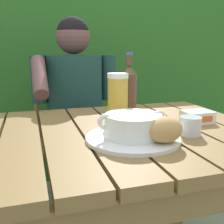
{
  "coord_description": "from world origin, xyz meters",
  "views": [
    {
      "loc": [
        -0.22,
        -0.87,
        1.02
      ],
      "look_at": [
        0.04,
        -0.02,
        0.82
      ],
      "focal_mm": 43.32,
      "sensor_mm": 36.0,
      "label": 1
    }
  ],
  "objects_px": {
    "person_eating": "(76,106)",
    "bread_roll": "(165,130)",
    "soup_bowl": "(133,125)",
    "butter_tub": "(197,117)",
    "beer_bottle": "(129,90)",
    "water_glass_small": "(190,126)",
    "chair_near_diner": "(72,138)",
    "beer_glass": "(118,97)",
    "serving_plate": "(133,138)",
    "table_knife": "(163,125)"
  },
  "relations": [
    {
      "from": "bread_roll",
      "to": "beer_bottle",
      "type": "xyz_separation_m",
      "value": [
        0.02,
        0.36,
        0.06
      ]
    },
    {
      "from": "beer_bottle",
      "to": "butter_tub",
      "type": "bearing_deg",
      "value": -34.98
    },
    {
      "from": "serving_plate",
      "to": "bread_roll",
      "type": "xyz_separation_m",
      "value": [
        0.07,
        -0.08,
        0.04
      ]
    },
    {
      "from": "beer_bottle",
      "to": "bread_roll",
      "type": "bearing_deg",
      "value": -93.42
    },
    {
      "from": "chair_near_diner",
      "to": "beer_bottle",
      "type": "distance_m",
      "value": 0.8
    },
    {
      "from": "butter_tub",
      "to": "table_knife",
      "type": "height_order",
      "value": "butter_tub"
    },
    {
      "from": "soup_bowl",
      "to": "butter_tub",
      "type": "height_order",
      "value": "soup_bowl"
    },
    {
      "from": "soup_bowl",
      "to": "serving_plate",
      "type": "bearing_deg",
      "value": 90.0
    },
    {
      "from": "butter_tub",
      "to": "water_glass_small",
      "type": "bearing_deg",
      "value": -131.36
    },
    {
      "from": "chair_near_diner",
      "to": "serving_plate",
      "type": "bearing_deg",
      "value": -87.06
    },
    {
      "from": "person_eating",
      "to": "beer_bottle",
      "type": "xyz_separation_m",
      "value": [
        0.14,
        -0.48,
        0.15
      ]
    },
    {
      "from": "serving_plate",
      "to": "bread_roll",
      "type": "relative_size",
      "value": 2.38
    },
    {
      "from": "soup_bowl",
      "to": "table_knife",
      "type": "xyz_separation_m",
      "value": [
        0.17,
        0.12,
        -0.04
      ]
    },
    {
      "from": "chair_near_diner",
      "to": "beer_bottle",
      "type": "height_order",
      "value": "beer_bottle"
    },
    {
      "from": "serving_plate",
      "to": "butter_tub",
      "type": "relative_size",
      "value": 2.68
    },
    {
      "from": "serving_plate",
      "to": "soup_bowl",
      "type": "xyz_separation_m",
      "value": [
        0.0,
        -0.0,
        0.04
      ]
    },
    {
      "from": "soup_bowl",
      "to": "table_knife",
      "type": "bearing_deg",
      "value": 35.11
    },
    {
      "from": "beer_bottle",
      "to": "beer_glass",
      "type": "bearing_deg",
      "value": -144.18
    },
    {
      "from": "bread_roll",
      "to": "beer_bottle",
      "type": "bearing_deg",
      "value": 86.58
    },
    {
      "from": "water_glass_small",
      "to": "table_knife",
      "type": "xyz_separation_m",
      "value": [
        -0.03,
        0.12,
        -0.03
      ]
    },
    {
      "from": "person_eating",
      "to": "table_knife",
      "type": "bearing_deg",
      "value": -71.35
    },
    {
      "from": "serving_plate",
      "to": "bread_roll",
      "type": "distance_m",
      "value": 0.11
    },
    {
      "from": "soup_bowl",
      "to": "bread_roll",
      "type": "relative_size",
      "value": 1.82
    },
    {
      "from": "person_eating",
      "to": "bread_roll",
      "type": "bearing_deg",
      "value": -81.83
    },
    {
      "from": "beer_glass",
      "to": "person_eating",
      "type": "bearing_deg",
      "value": 98.56
    },
    {
      "from": "bread_roll",
      "to": "butter_tub",
      "type": "bearing_deg",
      "value": 39.68
    },
    {
      "from": "chair_near_diner",
      "to": "beer_bottle",
      "type": "xyz_separation_m",
      "value": [
        0.14,
        -0.68,
        0.4
      ]
    },
    {
      "from": "person_eating",
      "to": "water_glass_small",
      "type": "height_order",
      "value": "person_eating"
    },
    {
      "from": "water_glass_small",
      "to": "chair_near_diner",
      "type": "bearing_deg",
      "value": 104.41
    },
    {
      "from": "serving_plate",
      "to": "beer_bottle",
      "type": "relative_size",
      "value": 1.1
    },
    {
      "from": "person_eating",
      "to": "soup_bowl",
      "type": "distance_m",
      "value": 0.77
    },
    {
      "from": "soup_bowl",
      "to": "table_knife",
      "type": "distance_m",
      "value": 0.21
    },
    {
      "from": "person_eating",
      "to": "beer_glass",
      "type": "xyz_separation_m",
      "value": [
        0.08,
        -0.53,
        0.13
      ]
    },
    {
      "from": "butter_tub",
      "to": "soup_bowl",
      "type": "bearing_deg",
      "value": -158.58
    },
    {
      "from": "person_eating",
      "to": "beer_glass",
      "type": "distance_m",
      "value": 0.55
    },
    {
      "from": "bread_roll",
      "to": "beer_glass",
      "type": "bearing_deg",
      "value": 97.51
    },
    {
      "from": "serving_plate",
      "to": "beer_glass",
      "type": "distance_m",
      "value": 0.25
    },
    {
      "from": "bread_roll",
      "to": "table_knife",
      "type": "relative_size",
      "value": 0.84
    },
    {
      "from": "chair_near_diner",
      "to": "beer_bottle",
      "type": "relative_size",
      "value": 3.35
    },
    {
      "from": "chair_near_diner",
      "to": "person_eating",
      "type": "bearing_deg",
      "value": -90.86
    },
    {
      "from": "beer_bottle",
      "to": "serving_plate",
      "type": "bearing_deg",
      "value": -107.89
    },
    {
      "from": "person_eating",
      "to": "butter_tub",
      "type": "bearing_deg",
      "value": -60.19
    },
    {
      "from": "butter_tub",
      "to": "beer_bottle",
      "type": "bearing_deg",
      "value": 145.02
    },
    {
      "from": "serving_plate",
      "to": "bread_roll",
      "type": "bearing_deg",
      "value": -49.4
    },
    {
      "from": "soup_bowl",
      "to": "bread_roll",
      "type": "distance_m",
      "value": 0.11
    },
    {
      "from": "water_glass_small",
      "to": "beer_bottle",
      "type": "bearing_deg",
      "value": 110.73
    },
    {
      "from": "soup_bowl",
      "to": "butter_tub",
      "type": "bearing_deg",
      "value": 21.42
    },
    {
      "from": "beer_bottle",
      "to": "table_knife",
      "type": "distance_m",
      "value": 0.21
    },
    {
      "from": "chair_near_diner",
      "to": "beer_glass",
      "type": "relative_size",
      "value": 4.75
    },
    {
      "from": "butter_tub",
      "to": "chair_near_diner",
      "type": "bearing_deg",
      "value": 113.51
    }
  ]
}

